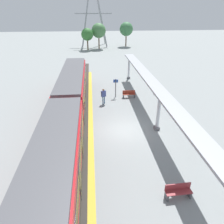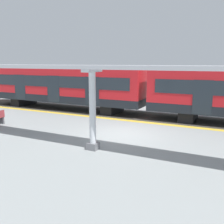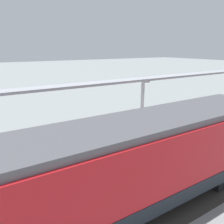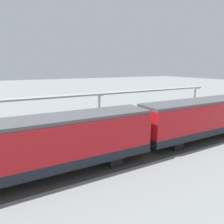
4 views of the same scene
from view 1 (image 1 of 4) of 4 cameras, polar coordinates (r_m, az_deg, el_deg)
name	(u,v)px [view 1 (image 1 of 4)]	position (r m, az deg, el deg)	size (l,w,h in m)	color
ground_plane	(125,130)	(18.40, 3.60, -4.90)	(176.00, 176.00, 0.00)	gray
tactile_edge_strip	(91,132)	(18.21, -5.85, -5.35)	(0.45, 37.71, 0.01)	gold
trackbed	(69,133)	(18.33, -11.58, -5.57)	(3.20, 49.71, 0.01)	#38332D
train_near_carriage	(54,178)	(11.50, -15.57, -17.11)	(2.65, 13.48, 3.48)	red
train_far_carriage	(73,86)	(23.68, -10.59, 6.99)	(2.65, 13.48, 3.48)	red
canopy_pillar_second	(158,112)	(18.05, 12.61, 0.07)	(1.10, 0.44, 3.41)	slate
canopy_pillar_third	(129,67)	(31.60, 4.64, 12.09)	(1.10, 0.44, 3.41)	slate
canopy_beam	(160,92)	(17.41, 13.12, 5.33)	(1.20, 30.32, 0.16)	#A8AAB2
bench_near_end	(129,94)	(24.92, 4.65, 4.95)	(1.50, 0.44, 0.86)	#973726
bench_mid_platform	(178,191)	(12.98, 17.64, -19.88)	(1.52, 0.50, 0.86)	maroon
platform_info_sign	(116,86)	(24.79, 1.00, 7.11)	(0.56, 0.10, 2.20)	#4C4C51
passenger_waiting_near_edge	(104,95)	(22.92, -2.34, 4.80)	(0.55, 0.39, 1.75)	#315981
electricity_pylon	(93,9)	(61.86, -5.17, 26.22)	(9.95, 7.00, 18.33)	#93969B
tree_left_background	(99,31)	(56.94, -3.67, 21.34)	(3.61, 3.61, 6.26)	brown
tree_right_background	(87,35)	(55.36, -6.80, 20.32)	(2.98, 2.98, 5.22)	brown
tree_centre_background	(126,29)	(60.78, 3.93, 21.70)	(3.60, 3.60, 6.29)	brown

